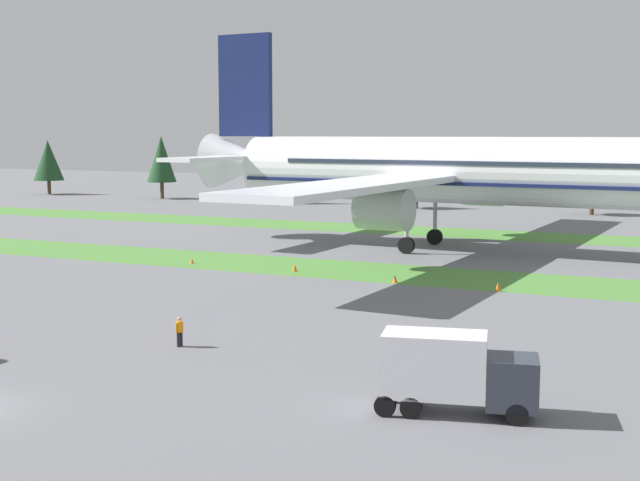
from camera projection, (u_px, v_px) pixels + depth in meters
name	position (u px, v px, depth m)	size (l,w,h in m)	color
grass_strip_near	(347.00, 270.00, 77.71)	(320.00, 10.27, 0.01)	#4C8438
grass_strip_far	(449.00, 232.00, 107.07)	(320.00, 10.27, 0.01)	#4C8438
airliner	(445.00, 170.00, 89.71)	(58.35, 72.11, 23.57)	white
catering_truck	(455.00, 371.00, 37.62)	(7.29, 3.78, 3.58)	#2D333D
ground_crew_marshaller	(180.00, 330.00, 49.70)	(0.36, 0.55, 1.74)	black
taxiway_marker_0	(192.00, 261.00, 81.68)	(0.44, 0.44, 0.47)	orange
taxiway_marker_1	(498.00, 287.00, 67.25)	(0.44, 0.44, 0.69)	orange
taxiway_marker_2	(395.00, 279.00, 71.13)	(0.44, 0.44, 0.62)	orange
taxiway_marker_3	(295.00, 267.00, 76.96)	(0.44, 0.44, 0.69)	orange
distant_tree_line	(392.00, 166.00, 142.84)	(190.11, 7.74, 11.73)	#4C3823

